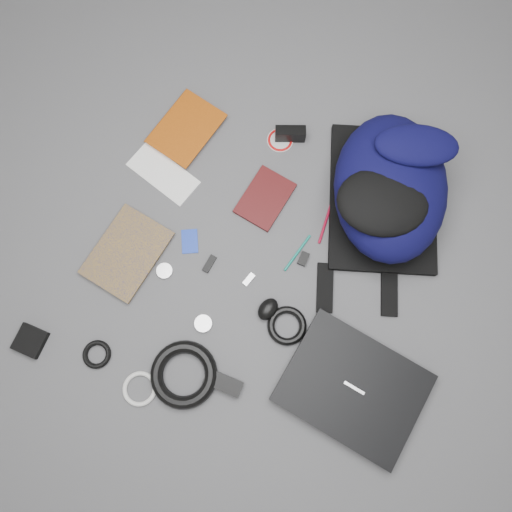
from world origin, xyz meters
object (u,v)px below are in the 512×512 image
(backpack, at_px, (390,187))
(textbook_red, at_px, (165,115))
(power_brick, at_px, (223,383))
(compact_camera, at_px, (290,134))
(mouse, at_px, (268,309))
(pouch, at_px, (30,341))
(laptop, at_px, (353,388))
(dvd_case, at_px, (265,198))
(comic_book, at_px, (102,238))

(backpack, bearing_deg, textbook_red, 160.90)
(power_brick, bearing_deg, compact_camera, 97.86)
(mouse, distance_m, pouch, 0.75)
(power_brick, height_order, pouch, power_brick)
(laptop, height_order, textbook_red, laptop)
(laptop, xyz_separation_m, pouch, (-0.99, -0.17, -0.01))
(laptop, height_order, power_brick, laptop)
(dvd_case, height_order, pouch, pouch)
(compact_camera, height_order, mouse, compact_camera)
(pouch, bearing_deg, comic_book, 76.51)
(laptop, height_order, mouse, same)
(backpack, height_order, comic_book, backpack)
(laptop, height_order, pouch, laptop)
(dvd_case, xyz_separation_m, mouse, (0.12, -0.35, 0.01))
(backpack, bearing_deg, comic_book, -168.28)
(backpack, bearing_deg, compact_camera, 146.81)
(mouse, xyz_separation_m, pouch, (-0.68, -0.32, -0.01))
(dvd_case, distance_m, mouse, 0.37)
(power_brick, bearing_deg, laptop, 20.55)
(comic_book, relative_size, compact_camera, 2.66)
(compact_camera, bearing_deg, comic_book, -149.49)
(mouse, relative_size, pouch, 0.88)
(comic_book, relative_size, dvd_case, 1.42)
(textbook_red, xyz_separation_m, compact_camera, (0.43, 0.05, 0.02))
(comic_book, height_order, dvd_case, comic_book)
(backpack, xyz_separation_m, dvd_case, (-0.37, -0.12, -0.11))
(pouch, bearing_deg, backpack, 40.16)
(laptop, xyz_separation_m, compact_camera, (-0.42, 0.74, 0.01))
(dvd_case, relative_size, mouse, 2.48)
(backpack, height_order, dvd_case, backpack)
(laptop, height_order, comic_book, laptop)
(dvd_case, distance_m, compact_camera, 0.24)
(dvd_case, xyz_separation_m, compact_camera, (0.01, 0.24, 0.02))
(comic_book, height_order, power_brick, power_brick)
(power_brick, bearing_deg, pouch, -169.21)
(backpack, bearing_deg, mouse, -132.55)
(textbook_red, height_order, power_brick, power_brick)
(mouse, distance_m, power_brick, 0.26)
(textbook_red, distance_m, mouse, 0.76)
(dvd_case, relative_size, pouch, 2.19)
(mouse, height_order, pouch, mouse)
(backpack, distance_m, pouch, 1.22)
(laptop, relative_size, dvd_case, 2.12)
(laptop, distance_m, compact_camera, 0.85)
(laptop, relative_size, pouch, 4.65)
(backpack, distance_m, mouse, 0.54)
(laptop, distance_m, mouse, 0.35)
(power_brick, bearing_deg, backpack, 71.47)
(backpack, relative_size, dvd_case, 2.86)
(comic_book, bearing_deg, pouch, -90.00)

